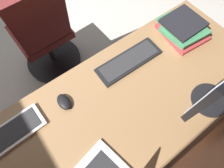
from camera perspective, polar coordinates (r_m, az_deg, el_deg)
floor_plane at (r=2.65m, az=-26.90°, el=17.40°), size 5.27×5.27×0.00m
desk at (r=1.07m, az=1.63°, el=-8.75°), size 1.86×0.73×0.73m
drawer_pedestal at (r=1.35m, az=-7.96°, el=-20.27°), size 0.40×0.51×0.69m
keyboard_main at (r=1.13m, az=5.30°, el=7.21°), size 0.42×0.15×0.02m
keyboard_spare at (r=1.10m, az=-30.81°, el=-14.46°), size 0.42×0.16×0.02m
mouse_main at (r=1.03m, az=-14.82°, el=-5.43°), size 0.06×0.10×0.03m
book_stack_near at (r=1.31m, az=21.25°, el=15.92°), size 0.27×0.31×0.10m
office_chair at (r=1.70m, az=-20.33°, el=13.49°), size 0.56×0.56×0.97m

